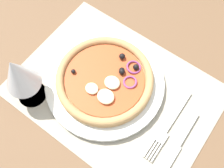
{
  "coord_description": "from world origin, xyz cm",
  "views": [
    {
      "loc": [
        -13.12,
        19.17,
        54.83
      ],
      "look_at": [
        0.87,
        0.0,
        2.85
      ],
      "focal_mm": 41.87,
      "sensor_mm": 36.0,
      "label": 1
    }
  ],
  "objects_px": {
    "pizza": "(106,78)",
    "plate": "(106,81)",
    "fork": "(167,128)",
    "knife": "(173,152)",
    "wine_glass": "(18,75)"
  },
  "relations": [
    {
      "from": "pizza",
      "to": "knife",
      "type": "height_order",
      "value": "pizza"
    },
    {
      "from": "knife",
      "to": "wine_glass",
      "type": "height_order",
      "value": "wine_glass"
    },
    {
      "from": "plate",
      "to": "fork",
      "type": "relative_size",
      "value": 1.49
    },
    {
      "from": "fork",
      "to": "wine_glass",
      "type": "xyz_separation_m",
      "value": [
        0.29,
        0.11,
        0.09
      ]
    },
    {
      "from": "plate",
      "to": "wine_glass",
      "type": "height_order",
      "value": "wine_glass"
    },
    {
      "from": "plate",
      "to": "knife",
      "type": "bearing_deg",
      "value": 167.36
    },
    {
      "from": "pizza",
      "to": "plate",
      "type": "bearing_deg",
      "value": -3.85
    },
    {
      "from": "plate",
      "to": "pizza",
      "type": "height_order",
      "value": "pizza"
    },
    {
      "from": "fork",
      "to": "knife",
      "type": "distance_m",
      "value": 0.05
    },
    {
      "from": "plate",
      "to": "knife",
      "type": "relative_size",
      "value": 1.34
    },
    {
      "from": "pizza",
      "to": "knife",
      "type": "distance_m",
      "value": 0.21
    },
    {
      "from": "pizza",
      "to": "fork",
      "type": "bearing_deg",
      "value": 176.95
    },
    {
      "from": "pizza",
      "to": "knife",
      "type": "bearing_deg",
      "value": 167.32
    },
    {
      "from": "pizza",
      "to": "fork",
      "type": "distance_m",
      "value": 0.17
    },
    {
      "from": "wine_glass",
      "to": "pizza",
      "type": "bearing_deg",
      "value": -134.54
    }
  ]
}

